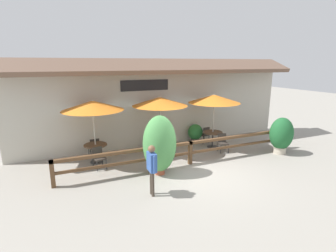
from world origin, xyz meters
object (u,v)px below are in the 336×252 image
(chair_near_streetside, at_px, (99,157))
(dining_table_far, at_px, (213,135))
(patio_umbrella_far, at_px, (214,99))
(chair_far_streetside, at_px, (223,142))
(dining_table_near, at_px, (96,148))
(patio_umbrella_middle, at_px, (160,101))
(chair_middle_wallside, at_px, (155,139))
(potted_plant_corner_fern, at_px, (281,135))
(potted_plant_broad_leaf, at_px, (195,133))
(chair_middle_streetside, at_px, (166,148))
(chair_far_wallside, at_px, (205,134))
(patio_umbrella_near, at_px, (93,106))
(chair_near_wallside, at_px, (94,147))
(pedestrian, at_px, (152,164))
(potted_plant_small_flowering, at_px, (160,144))
(dining_table_middle, at_px, (160,140))

(chair_near_streetside, bearing_deg, dining_table_far, -9.19)
(patio_umbrella_far, bearing_deg, chair_far_streetside, -85.89)
(dining_table_near, height_order, chair_near_streetside, chair_near_streetside)
(patio_umbrella_middle, relative_size, chair_middle_wallside, 3.11)
(potted_plant_corner_fern, distance_m, potted_plant_broad_leaf, 4.07)
(dining_table_far, xyz_separation_m, potted_plant_corner_fern, (2.30, -2.03, 0.27))
(chair_middle_streetside, distance_m, chair_far_wallside, 3.00)
(chair_middle_streetside, height_order, potted_plant_broad_leaf, potted_plant_broad_leaf)
(patio_umbrella_near, bearing_deg, chair_far_streetside, -10.16)
(chair_near_streetside, height_order, chair_near_wallside, same)
(patio_umbrella_far, height_order, potted_plant_broad_leaf, patio_umbrella_far)
(potted_plant_broad_leaf, height_order, pedestrian, pedestrian)
(potted_plant_small_flowering, distance_m, potted_plant_corner_fern, 5.86)
(chair_far_wallside, distance_m, pedestrian, 6.03)
(patio_umbrella_middle, bearing_deg, patio_umbrella_far, -4.37)
(dining_table_near, bearing_deg, chair_middle_wallside, 13.39)
(dining_table_near, distance_m, patio_umbrella_far, 5.81)
(chair_middle_wallside, bearing_deg, potted_plant_corner_fern, 141.99)
(chair_near_streetside, bearing_deg, potted_plant_broad_leaf, 1.85)
(dining_table_near, relative_size, patio_umbrella_far, 0.36)
(chair_near_streetside, relative_size, chair_near_wallside, 1.00)
(potted_plant_small_flowering, bearing_deg, patio_umbrella_middle, 67.49)
(patio_umbrella_near, xyz_separation_m, chair_middle_streetside, (2.83, -0.75, -1.91))
(chair_middle_wallside, xyz_separation_m, pedestrian, (-1.71, -4.24, 0.58))
(dining_table_near, xyz_separation_m, chair_far_wallside, (5.55, 0.52, -0.15))
(patio_umbrella_far, bearing_deg, chair_far_wallside, 88.57)
(patio_umbrella_far, xyz_separation_m, potted_plant_broad_leaf, (-0.41, 0.99, -1.85))
(chair_middle_streetside, height_order, chair_far_streetside, same)
(potted_plant_small_flowering, bearing_deg, dining_table_near, 132.43)
(dining_table_middle, bearing_deg, patio_umbrella_far, -4.37)
(chair_near_wallside, height_order, pedestrian, pedestrian)
(chair_far_wallside, xyz_separation_m, potted_plant_broad_leaf, (-0.43, 0.23, 0.06))
(dining_table_middle, bearing_deg, chair_middle_wallside, 89.73)
(patio_umbrella_far, xyz_separation_m, potted_plant_small_flowering, (-3.55, -1.92, -1.23))
(dining_table_middle, height_order, chair_far_wallside, chair_far_wallside)
(patio_umbrella_near, bearing_deg, potted_plant_broad_leaf, 8.33)
(potted_plant_small_flowering, height_order, potted_plant_broad_leaf, potted_plant_small_flowering)
(chair_middle_wallside, bearing_deg, chair_far_wallside, 169.30)
(dining_table_middle, height_order, chair_middle_streetside, chair_middle_streetside)
(dining_table_middle, bearing_deg, chair_near_wallside, 165.62)
(potted_plant_broad_leaf, bearing_deg, chair_middle_wallside, -178.24)
(dining_table_middle, height_order, pedestrian, pedestrian)
(potted_plant_small_flowering, relative_size, pedestrian, 1.36)
(chair_far_streetside, bearing_deg, chair_near_wallside, 175.79)
(patio_umbrella_middle, distance_m, potted_plant_broad_leaf, 3.03)
(dining_table_middle, bearing_deg, chair_near_streetside, -167.03)
(potted_plant_corner_fern, bearing_deg, dining_table_middle, 155.86)
(chair_near_wallside, xyz_separation_m, potted_plant_corner_fern, (7.79, -2.95, 0.42))
(chair_far_wallside, relative_size, pedestrian, 0.52)
(chair_far_wallside, bearing_deg, chair_near_streetside, 3.75)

